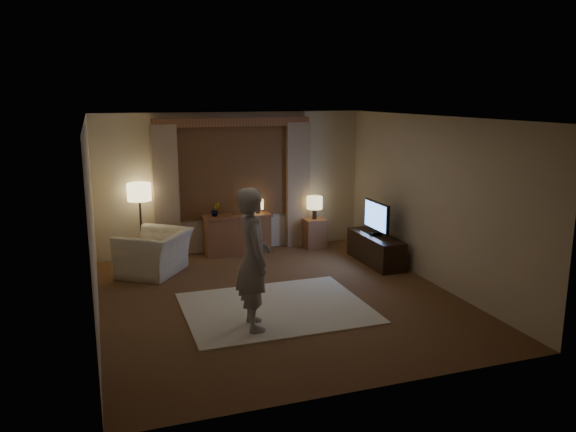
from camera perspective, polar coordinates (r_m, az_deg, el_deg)
name	(u,v)px	position (r m, az deg, el deg)	size (l,w,h in m)	color
room	(269,202)	(8.37, -1.99, 1.40)	(5.04, 5.54, 2.64)	brown
rug	(276,308)	(7.89, -1.24, -9.31)	(2.50, 2.00, 0.02)	beige
sideboard	(237,235)	(10.47, -5.17, -1.95)	(1.20, 0.40, 0.70)	brown
picture_frame	(237,211)	(10.37, -5.22, 0.46)	(0.16, 0.02, 0.20)	brown
plant	(215,210)	(10.27, -7.39, 0.58)	(0.17, 0.13, 0.30)	#999999
table_lamp_sideboard	(258,205)	(10.45, -3.10, 1.13)	(0.22, 0.22, 0.30)	black
floor_lamp	(139,196)	(10.03, -14.86, 1.94)	(0.41, 0.41, 1.41)	black
armchair	(155,253)	(9.52, -13.40, -3.66)	(1.09, 0.95, 0.71)	beige
side_table	(314,233)	(10.89, 2.69, -1.73)	(0.40, 0.40, 0.56)	brown
table_lamp_side	(315,203)	(10.76, 2.72, 1.30)	(0.30, 0.30, 0.44)	black
tv_stand	(375,249)	(9.99, 8.88, -3.34)	(0.45, 1.40, 0.50)	black
tv	(376,217)	(9.85, 8.98, -0.09)	(0.20, 0.83, 0.60)	black
person	(253,259)	(6.98, -3.53, -4.36)	(0.65, 0.43, 1.79)	#A6A099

